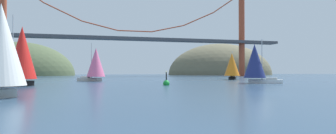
# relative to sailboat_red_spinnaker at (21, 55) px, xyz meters

# --- Properties ---
(ground_plane) EXTENTS (360.00, 360.00, 0.00)m
(ground_plane) POSITION_rel_sailboat_red_spinnaker_xyz_m (28.73, -22.34, -4.90)
(ground_plane) COLOR #2D4760
(headland_left) EXTENTS (55.46, 44.00, 35.30)m
(headland_left) POSITION_rel_sailboat_red_spinnaker_xyz_m (-26.27, 112.66, -4.90)
(headland_left) COLOR #4C5B3D
(headland_left) RESTS_ON ground_plane
(headland_right) EXTENTS (67.44, 44.00, 39.20)m
(headland_right) POSITION_rel_sailboat_red_spinnaker_xyz_m (88.73, 112.66, -4.90)
(headland_right) COLOR #6B664C
(headland_right) RESTS_ON ground_plane
(suspension_bridge) EXTENTS (139.63, 6.00, 40.34)m
(suspension_bridge) POSITION_rel_sailboat_red_spinnaker_xyz_m (28.73, 72.66, 13.09)
(suspension_bridge) COLOR #A34228
(suspension_bridge) RESTS_ON ground_plane
(sailboat_red_spinnaker) EXTENTS (7.64, 9.08, 11.07)m
(sailboat_red_spinnaker) POSITION_rel_sailboat_red_spinnaker_xyz_m (0.00, 0.00, 0.00)
(sailboat_red_spinnaker) COLOR black
(sailboat_red_spinnaker) RESTS_ON ground_plane
(sailboat_orange_sail) EXTENTS (6.29, 7.49, 8.09)m
(sailboat_orange_sail) POSITION_rel_sailboat_red_spinnaker_xyz_m (48.90, 22.50, -0.91)
(sailboat_orange_sail) COLOR black
(sailboat_orange_sail) RESTS_ON ground_plane
(sailboat_navy_sail) EXTENTS (7.42, 6.56, 8.44)m
(sailboat_navy_sail) POSITION_rel_sailboat_red_spinnaker_xyz_m (41.34, -1.32, -0.84)
(sailboat_navy_sail) COLOR white
(sailboat_navy_sail) RESTS_ON ground_plane
(sailboat_pink_spinnaker) EXTENTS (7.35, 6.81, 8.96)m
(sailboat_pink_spinnaker) POSITION_rel_sailboat_red_spinnaker_xyz_m (11.65, 18.41, -0.72)
(sailboat_pink_spinnaker) COLOR #B7B2A8
(sailboat_pink_spinnaker) RESTS_ON ground_plane
(channel_buoy) EXTENTS (1.10, 1.10, 2.64)m
(channel_buoy) POSITION_rel_sailboat_red_spinnaker_xyz_m (22.98, -3.74, -4.53)
(channel_buoy) COLOR green
(channel_buoy) RESTS_ON ground_plane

